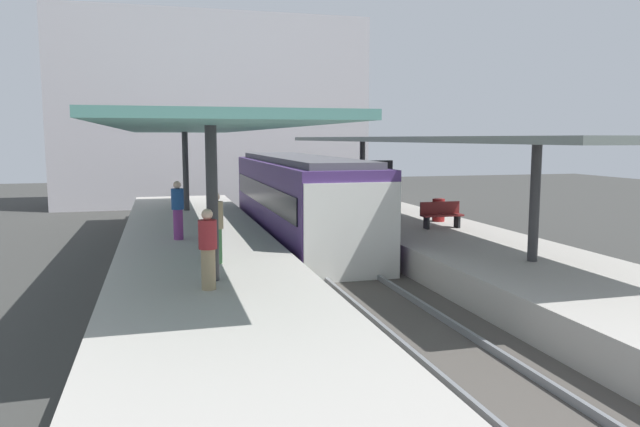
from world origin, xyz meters
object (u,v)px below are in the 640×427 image
(platform_bench, at_px, (441,214))
(passenger_far_end, at_px, (178,209))
(platform_sign, at_px, (380,178))
(commuter_train, at_px, (299,200))
(passenger_near_bench, at_px, (216,227))
(passenger_mid_platform, at_px, (208,248))
(litter_bin, at_px, (438,210))

(platform_bench, distance_m, passenger_far_end, 8.45)
(passenger_far_end, bearing_deg, platform_sign, 8.32)
(commuter_train, xyz_separation_m, passenger_near_bench, (-3.59, -6.86, 0.15))
(platform_sign, distance_m, passenger_mid_platform, 9.46)
(platform_bench, height_order, platform_sign, platform_sign)
(litter_bin, height_order, passenger_near_bench, passenger_near_bench)
(commuter_train, bearing_deg, passenger_far_end, -143.76)
(platform_bench, xyz_separation_m, passenger_mid_platform, (-8.05, -6.20, 0.36))
(commuter_train, relative_size, passenger_far_end, 7.35)
(platform_bench, bearing_deg, passenger_far_end, -179.43)
(passenger_near_bench, bearing_deg, litter_bin, 32.23)
(platform_bench, bearing_deg, platform_sign, 154.44)
(platform_sign, bearing_deg, passenger_near_bench, -141.54)
(platform_bench, relative_size, passenger_far_end, 0.82)
(litter_bin, height_order, passenger_mid_platform, passenger_mid_platform)
(commuter_train, distance_m, platform_bench, 5.14)
(platform_bench, height_order, passenger_mid_platform, passenger_mid_platform)
(passenger_near_bench, xyz_separation_m, passenger_far_end, (-0.76, 3.67, 0.01))
(platform_sign, bearing_deg, platform_bench, -25.56)
(passenger_near_bench, distance_m, passenger_mid_platform, 2.47)
(platform_sign, height_order, litter_bin, platform_sign)
(passenger_near_bench, relative_size, passenger_far_end, 0.99)
(platform_bench, height_order, passenger_far_end, passenger_far_end)
(commuter_train, height_order, platform_sign, commuter_train)
(platform_bench, height_order, passenger_near_bench, passenger_near_bench)
(commuter_train, distance_m, passenger_far_end, 5.40)
(platform_bench, distance_m, litter_bin, 1.61)
(platform_sign, bearing_deg, passenger_far_end, -171.68)
(passenger_near_bench, height_order, passenger_far_end, passenger_far_end)
(litter_bin, relative_size, passenger_near_bench, 0.47)
(platform_bench, xyz_separation_m, passenger_near_bench, (-7.68, -3.76, 0.41))
(platform_sign, relative_size, litter_bin, 2.76)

